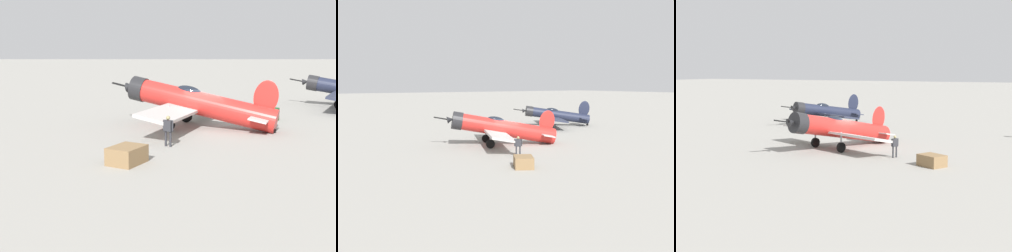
# 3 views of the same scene
# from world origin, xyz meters

# --- Properties ---
(ground_plane) EXTENTS (400.00, 400.00, 0.00)m
(ground_plane) POSITION_xyz_m (0.00, 0.00, 0.00)
(ground_plane) COLOR gray
(airplane_foreground) EXTENTS (10.95, 11.62, 3.39)m
(airplane_foreground) POSITION_xyz_m (-0.48, 0.19, 1.61)
(airplane_foreground) COLOR red
(airplane_foreground) RESTS_ON ground_plane
(ground_crew_mechanic) EXTENTS (0.55, 0.43, 1.64)m
(ground_crew_mechanic) POSITION_xyz_m (-2.26, -5.38, 0.99)
(ground_crew_mechanic) COLOR #2D2D33
(ground_crew_mechanic) RESTS_ON ground_plane
(equipment_crate) EXTENTS (1.91, 2.07, 0.79)m
(equipment_crate) POSITION_xyz_m (-4.10, -8.75, 0.40)
(equipment_crate) COLOR olive
(equipment_crate) RESTS_ON ground_plane
(fuel_drum) EXTENTS (0.66, 0.66, 0.90)m
(fuel_drum) POSITION_xyz_m (5.47, 3.06, 0.45)
(fuel_drum) COLOR #19471E
(fuel_drum) RESTS_ON ground_plane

